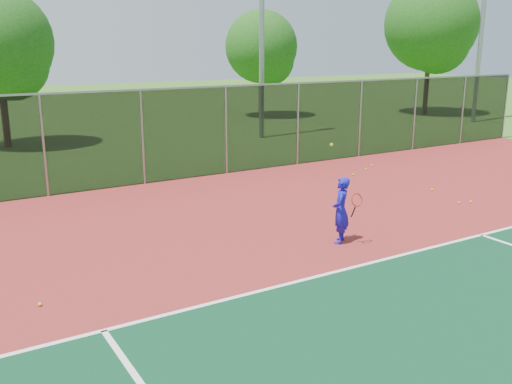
{
  "coord_description": "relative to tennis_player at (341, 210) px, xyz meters",
  "views": [
    {
      "loc": [
        -9.12,
        -5.19,
        4.39
      ],
      "look_at": [
        -3.0,
        5.0,
        1.3
      ],
      "focal_mm": 40.0,
      "sensor_mm": 36.0,
      "label": 1
    }
  ],
  "objects": [
    {
      "name": "practice_ball_1",
      "position": [
        -6.51,
        0.09,
        -0.73
      ],
      "size": [
        0.07,
        0.07,
        0.07
      ],
      "primitive_type": "sphere",
      "color": "#C5CD17",
      "rests_on": "court_apron"
    },
    {
      "name": "floodlight_ne",
      "position": [
        19.85,
        12.29,
        5.88
      ],
      "size": [
        0.9,
        0.4,
        11.78
      ],
      "color": "gray",
      "rests_on": "ground"
    },
    {
      "name": "practice_ball_7",
      "position": [
        6.32,
        5.92,
        -0.73
      ],
      "size": [
        0.07,
        0.07,
        0.07
      ],
      "primitive_type": "sphere",
      "color": "#C5CD17",
      "rests_on": "court_apron"
    },
    {
      "name": "practice_ball_0",
      "position": [
        4.93,
        0.77,
        -0.73
      ],
      "size": [
        0.07,
        0.07,
        0.07
      ],
      "primitive_type": "sphere",
      "color": "#C5CD17",
      "rests_on": "court_apron"
    },
    {
      "name": "tree_back_right",
      "position": [
        20.5,
        16.44,
        4.55
      ],
      "size": [
        5.78,
        5.78,
        8.49
      ],
      "color": "#3A2015",
      "rests_on": "ground"
    },
    {
      "name": "court_apron",
      "position": [
        1.17,
        -2.34,
        -0.77
      ],
      "size": [
        30.0,
        20.0,
        0.02
      ],
      "primitive_type": "cube",
      "color": "maroon",
      "rests_on": "ground"
    },
    {
      "name": "practice_ball_5",
      "position": [
        5.69,
        5.52,
        -0.73
      ],
      "size": [
        0.07,
        0.07,
        0.07
      ],
      "primitive_type": "sphere",
      "color": "#C5CD17",
      "rests_on": "court_apron"
    },
    {
      "name": "practice_ball_2",
      "position": [
        5.42,
        2.21,
        -0.73
      ],
      "size": [
        0.07,
        0.07,
        0.07
      ],
      "primitive_type": "sphere",
      "color": "#C5CD17",
      "rests_on": "court_apron"
    },
    {
      "name": "practice_ball_4",
      "position": [
        4.71,
        5.09,
        -0.73
      ],
      "size": [
        0.07,
        0.07,
        0.07
      ],
      "primitive_type": "sphere",
      "color": "#C5CD17",
      "rests_on": "court_apron"
    },
    {
      "name": "fence_back",
      "position": [
        1.17,
        7.66,
        0.78
      ],
      "size": [
        30.0,
        0.06,
        3.03
      ],
      "color": "black",
      "rests_on": "court_apron"
    },
    {
      "name": "tennis_player",
      "position": [
        0.0,
        0.0,
        0.0
      ],
      "size": [
        0.65,
        0.74,
        2.29
      ],
      "color": "#1813B6",
      "rests_on": "court_apron"
    },
    {
      "name": "practice_ball_6",
      "position": [
        5.3,
        0.68,
        -0.73
      ],
      "size": [
        0.07,
        0.07,
        0.07
      ],
      "primitive_type": "sphere",
      "color": "#C5CD17",
      "rests_on": "court_apron"
    },
    {
      "name": "tree_back_left",
      "position": [
        -4.46,
        17.19,
        3.48
      ],
      "size": [
        4.63,
        4.63,
        6.8
      ],
      "color": "#3A2015",
      "rests_on": "ground"
    },
    {
      "name": "tree_back_mid",
      "position": [
        10.72,
        20.72,
        3.25
      ],
      "size": [
        4.38,
        4.38,
        6.43
      ],
      "color": "#3A2015",
      "rests_on": "ground"
    }
  ]
}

